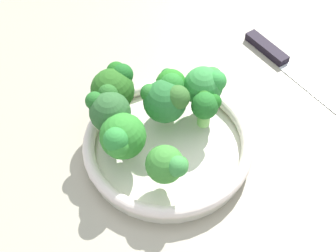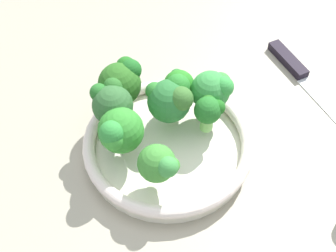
# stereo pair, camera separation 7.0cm
# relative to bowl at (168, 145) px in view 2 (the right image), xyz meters

# --- Properties ---
(ground_plane) EXTENTS (1.30, 1.30, 0.03)m
(ground_plane) POSITION_rel_bowl_xyz_m (0.03, 0.02, -0.03)
(ground_plane) COLOR gray
(bowl) EXTENTS (0.26, 0.26, 0.03)m
(bowl) POSITION_rel_bowl_xyz_m (0.00, 0.00, 0.00)
(bowl) COLOR silver
(bowl) RESTS_ON ground_plane
(broccoli_floret_0) EXTENTS (0.04, 0.05, 0.06)m
(broccoli_floret_0) POSITION_rel_bowl_xyz_m (0.05, 0.05, 0.06)
(broccoli_floret_0) COLOR #77BD5A
(broccoli_floret_0) RESTS_ON bowl
(broccoli_floret_1) EXTENTS (0.07, 0.07, 0.08)m
(broccoli_floret_1) POSITION_rel_bowl_xyz_m (-0.09, 0.04, 0.07)
(broccoli_floret_1) COLOR #8BC668
(broccoli_floret_1) RESTS_ON bowl
(broccoli_floret_2) EXTENTS (0.06, 0.05, 0.06)m
(broccoli_floret_2) POSITION_rel_bowl_xyz_m (0.02, -0.07, 0.05)
(broccoli_floret_2) COLOR #8DC25A
(broccoli_floret_2) RESTS_ON bowl
(broccoli_floret_3) EXTENTS (0.07, 0.07, 0.08)m
(broccoli_floret_3) POSITION_rel_bowl_xyz_m (-0.05, -0.05, 0.06)
(broccoli_floret_3) COLOR #82C15A
(broccoli_floret_3) RESTS_ON bowl
(broccoli_floret_4) EXTENTS (0.08, 0.07, 0.08)m
(broccoli_floret_4) POSITION_rel_bowl_xyz_m (-0.01, 0.04, 0.06)
(broccoli_floret_4) COLOR #76C360
(broccoli_floret_4) RESTS_ON bowl
(broccoli_floret_5) EXTENTS (0.05, 0.05, 0.06)m
(broccoli_floret_5) POSITION_rel_bowl_xyz_m (-0.02, 0.08, 0.05)
(broccoli_floret_5) COLOR #86B75D
(broccoli_floret_5) RESTS_ON bowl
(broccoli_floret_6) EXTENTS (0.07, 0.07, 0.08)m
(broccoli_floret_6) POSITION_rel_bowl_xyz_m (-0.09, -0.01, 0.06)
(broccoli_floret_6) COLOR #7EBD51
(broccoli_floret_6) RESTS_ON bowl
(broccoli_floret_7) EXTENTS (0.07, 0.06, 0.07)m
(broccoli_floret_7) POSITION_rel_bowl_xyz_m (0.04, 0.09, 0.06)
(broccoli_floret_7) COLOR #84B05F
(broccoli_floret_7) RESTS_ON bowl
(knife) EXTENTS (0.22, 0.19, 0.01)m
(knife) POSITION_rel_bowl_xyz_m (0.15, 0.24, -0.01)
(knife) COLOR silver
(knife) RESTS_ON ground_plane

